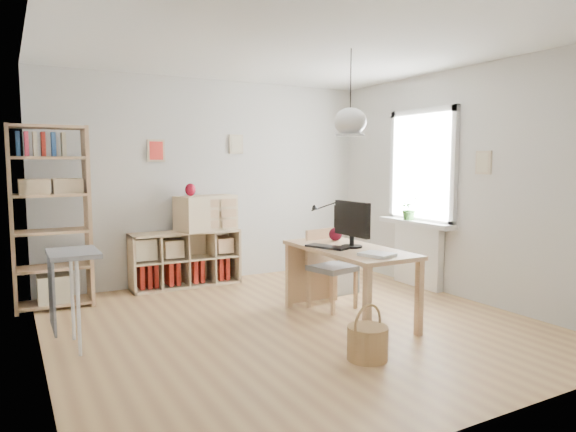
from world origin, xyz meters
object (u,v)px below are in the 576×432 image
tall_bookshelf (50,210)px  monitor (352,222)px  cube_shelf (183,263)px  storage_chest (327,275)px  desk (349,257)px  chair (329,263)px  drawer_chest (206,213)px

tall_bookshelf → monitor: tall_bookshelf is taller
monitor → cube_shelf: bearing=114.9°
monitor → storage_chest: bearing=68.7°
desk → chair: (0.08, 0.49, -0.16)m
storage_chest → cube_shelf: bearing=135.6°
storage_chest → monitor: (-0.42, -1.09, 0.80)m
desk → storage_chest: size_ratio=2.00×
tall_bookshelf → monitor: (2.62, -1.96, -0.08)m
cube_shelf → monitor: size_ratio=2.63×
drawer_chest → tall_bookshelf: bearing=170.4°
cube_shelf → storage_chest: cube_shelf is taller
tall_bookshelf → cube_shelf: bearing=10.2°
monitor → drawer_chest: 2.32m
desk → tall_bookshelf: 3.27m
chair → monitor: monitor is taller
cube_shelf → tall_bookshelf: (-1.56, -0.28, 0.79)m
desk → storage_chest: bearing=67.4°
desk → tall_bookshelf: size_ratio=0.75×
storage_chest → monitor: size_ratio=1.41×
tall_bookshelf → storage_chest: 3.28m
tall_bookshelf → storage_chest: size_ratio=2.66×
desk → chair: size_ratio=1.74×
chair → storage_chest: chair is taller
cube_shelf → desk: bearing=-65.4°
tall_bookshelf → chair: bearing=-28.7°
chair → drawer_chest: size_ratio=1.09×
cube_shelf → drawer_chest: 0.72m
cube_shelf → monitor: 2.58m
chair → drawer_chest: drawer_chest is taller
desk → chair: chair is taller
cube_shelf → monitor: (1.05, -2.24, 0.71)m
cube_shelf → tall_bookshelf: bearing=-169.8°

